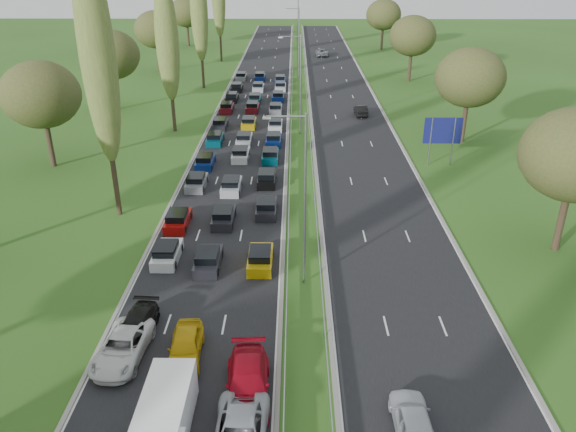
{
  "coord_description": "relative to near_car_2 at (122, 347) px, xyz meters",
  "views": [
    {
      "loc": [
        3.8,
        9.63,
        20.91
      ],
      "look_at": [
        3.31,
        50.59,
        1.5
      ],
      "focal_mm": 35.0,
      "sensor_mm": 36.0,
      "label": 1
    }
  ],
  "objects": [
    {
      "name": "direction_sign",
      "position": [
        25.21,
        32.07,
        2.81
      ],
      "size": [
        4.0,
        0.16,
        5.2
      ],
      "color": "gray",
      "rests_on": "ground"
    },
    {
      "name": "near_car_3",
      "position": [
        0.26,
        2.02,
        -0.06
      ],
      "size": [
        2.15,
        4.74,
        1.35
      ],
      "primitive_type": "imported",
      "rotation": [
        0.0,
        0.0,
        -0.06
      ],
      "color": "black",
      "rests_on": "near_carriageway"
    },
    {
      "name": "central_reservation",
      "position": [
        10.31,
        47.68,
        -0.2
      ],
      "size": [
        2.36,
        215.0,
        0.32
      ],
      "color": "gray",
      "rests_on": "ground"
    },
    {
      "name": "lamp_columns",
      "position": [
        10.31,
        43.18,
        5.25
      ],
      "size": [
        0.18,
        140.18,
        12.0
      ],
      "color": "gray",
      "rests_on": "ground"
    },
    {
      "name": "near_carriageway",
      "position": [
        3.56,
        47.68,
        -0.75
      ],
      "size": [
        10.5,
        215.0,
        0.04
      ],
      "primitive_type": "cube",
      "color": "black",
      "rests_on": "ground"
    },
    {
      "name": "ground",
      "position": [
        10.31,
        45.18,
        -0.75
      ],
      "size": [
        260.0,
        260.0,
        0.0
      ],
      "primitive_type": "plane",
      "color": "#2B4E18",
      "rests_on": "ground"
    },
    {
      "name": "white_van_rear",
      "position": [
        3.59,
        -5.11,
        0.38
      ],
      "size": [
        2.16,
        5.5,
        2.21
      ],
      "rotation": [
        0.0,
        0.0,
        -0.0
      ],
      "color": "white",
      "rests_on": "near_carriageway"
    },
    {
      "name": "far_car_2",
      "position": [
        15.56,
        101.16,
        0.04
      ],
      "size": [
        2.58,
        5.58,
        1.55
      ],
      "primitive_type": "imported",
      "rotation": [
        0.0,
        0.0,
        3.14
      ],
      "color": "gray",
      "rests_on": "far_carriageway"
    },
    {
      "name": "poplar_row",
      "position": [
        -5.69,
        33.35,
        11.63
      ],
      "size": [
        2.8,
        127.8,
        22.44
      ],
      "color": "#2D2116",
      "rests_on": "ground"
    },
    {
      "name": "far_car_0",
      "position": [
        15.3,
        -5.35,
        0.03
      ],
      "size": [
        1.83,
        4.52,
        1.54
      ],
      "primitive_type": "imported",
      "rotation": [
        0.0,
        0.0,
        3.14
      ],
      "color": "silver",
      "rests_on": "far_carriageway"
    },
    {
      "name": "woodland_right",
      "position": [
        29.81,
        31.85,
        6.93
      ],
      "size": [
        8.0,
        153.0,
        11.1
      ],
      "color": "#2D2116",
      "rests_on": "ground"
    },
    {
      "name": "traffic_queue_fill",
      "position": [
        3.56,
        42.72,
        -0.31
      ],
      "size": [
        9.09,
        69.48,
        0.8
      ],
      "color": "silver",
      "rests_on": "ground"
    },
    {
      "name": "far_car_1",
      "position": [
        18.88,
        52.04,
        -0.02
      ],
      "size": [
        1.67,
        4.4,
        1.43
      ],
      "primitive_type": "imported",
      "rotation": [
        0.0,
        0.0,
        3.18
      ],
      "color": "black",
      "rests_on": "far_carriageway"
    },
    {
      "name": "near_car_2",
      "position": [
        0.0,
        0.0,
        0.0
      ],
      "size": [
        2.8,
        5.45,
        1.47
      ],
      "primitive_type": "imported",
      "rotation": [
        0.0,
        0.0,
        -0.07
      ],
      "color": "silver",
      "rests_on": "near_carriageway"
    },
    {
      "name": "far_carriageway",
      "position": [
        17.06,
        47.68,
        -0.75
      ],
      "size": [
        10.5,
        215.0,
        0.04
      ],
      "primitive_type": "cube",
      "color": "black",
      "rests_on": "ground"
    },
    {
      "name": "near_car_11",
      "position": [
        7.27,
        -2.8,
        0.07
      ],
      "size": [
        2.55,
        5.65,
        1.61
      ],
      "primitive_type": "imported",
      "rotation": [
        0.0,
        0.0,
        0.05
      ],
      "color": "#A50A1B",
      "rests_on": "near_carriageway"
    },
    {
      "name": "woodland_left",
      "position": [
        -16.19,
        27.81,
        6.93
      ],
      "size": [
        8.0,
        166.0,
        11.1
      ],
      "color": "#2D2116",
      "rests_on": "ground"
    },
    {
      "name": "near_car_8",
      "position": [
        3.54,
        0.11,
        0.03
      ],
      "size": [
        2.04,
        4.58,
        1.53
      ],
      "primitive_type": "imported",
      "rotation": [
        0.0,
        0.0,
        0.05
      ],
      "color": "gold",
      "rests_on": "near_carriageway"
    }
  ]
}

